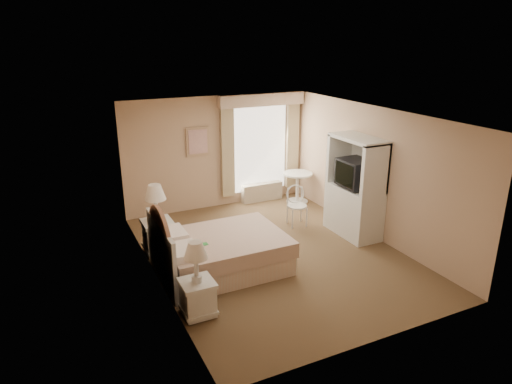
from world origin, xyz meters
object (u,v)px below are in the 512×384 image
cafe_chair (296,202)px  armoire (355,195)px  bed (217,252)px  nightstand_near (197,289)px  round_table (298,183)px  nightstand_far (158,228)px

cafe_chair → armoire: bearing=-40.1°
bed → nightstand_near: (-0.71, -1.09, 0.08)m
armoire → bed: bearing=-175.1°
bed → round_table: (2.88, 2.28, 0.14)m
nightstand_near → cafe_chair: 3.66m
nightstand_far → armoire: armoire is taller
nightstand_near → nightstand_far: size_ratio=0.88×
nightstand_far → round_table: nightstand_far is taller
nightstand_near → armoire: (3.65, 1.34, 0.39)m
bed → nightstand_far: same height
round_table → armoire: size_ratio=0.37×
round_table → cafe_chair: 1.33m
round_table → armoire: bearing=-88.2°
round_table → armoire: armoire is taller
round_table → nightstand_near: bearing=-136.8°
round_table → cafe_chair: (-0.70, -1.13, 0.00)m
nightstand_near → round_table: (3.59, 3.37, 0.06)m
nightstand_far → armoire: size_ratio=0.65×
nightstand_near → nightstand_far: nightstand_far is taller
round_table → cafe_chair: cafe_chair is taller
bed → nightstand_far: (-0.71, 1.09, 0.14)m
armoire → nightstand_near: bearing=-159.9°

